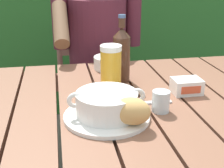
# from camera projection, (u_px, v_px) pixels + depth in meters

# --- Properties ---
(dining_table) EXTENTS (1.27, 0.99, 0.74)m
(dining_table) POSITION_uv_depth(u_px,v_px,m) (123.00, 129.00, 1.05)
(dining_table) COLOR brown
(dining_table) RESTS_ON ground_plane
(chair_near_diner) EXTENTS (0.46, 0.47, 0.99)m
(chair_near_diner) POSITION_uv_depth(u_px,v_px,m) (95.00, 81.00, 1.97)
(chair_near_diner) COLOR brown
(chair_near_diner) RESTS_ON ground_plane
(person_eating) EXTENTS (0.48, 0.47, 1.22)m
(person_eating) POSITION_uv_depth(u_px,v_px,m) (98.00, 53.00, 1.70)
(person_eating) COLOR #57202D
(person_eating) RESTS_ON ground_plane
(serving_plate) EXTENTS (0.26, 0.26, 0.01)m
(serving_plate) POSITION_uv_depth(u_px,v_px,m) (107.00, 116.00, 0.93)
(serving_plate) COLOR white
(serving_plate) RESTS_ON dining_table
(soup_bowl) EXTENTS (0.24, 0.19, 0.08)m
(soup_bowl) POSITION_uv_depth(u_px,v_px,m) (107.00, 103.00, 0.92)
(soup_bowl) COLOR white
(soup_bowl) RESTS_ON serving_plate
(bread_roll) EXTENTS (0.13, 0.12, 0.08)m
(bread_roll) POSITION_uv_depth(u_px,v_px,m) (132.00, 111.00, 0.86)
(bread_roll) COLOR tan
(bread_roll) RESTS_ON serving_plate
(beer_glass) EXTENTS (0.08, 0.08, 0.17)m
(beer_glass) POSITION_uv_depth(u_px,v_px,m) (111.00, 67.00, 1.13)
(beer_glass) COLOR gold
(beer_glass) RESTS_ON dining_table
(beer_bottle) EXTENTS (0.07, 0.07, 0.26)m
(beer_bottle) POSITION_uv_depth(u_px,v_px,m) (122.00, 54.00, 1.20)
(beer_bottle) COLOR #48291B
(beer_bottle) RESTS_ON dining_table
(water_glass_small) EXTENTS (0.06, 0.06, 0.07)m
(water_glass_small) POSITION_uv_depth(u_px,v_px,m) (161.00, 101.00, 0.96)
(water_glass_small) COLOR silver
(water_glass_small) RESTS_ON dining_table
(butter_tub) EXTENTS (0.10, 0.08, 0.05)m
(butter_tub) POSITION_uv_depth(u_px,v_px,m) (187.00, 86.00, 1.11)
(butter_tub) COLOR white
(butter_tub) RESTS_ON dining_table
(table_knife) EXTENTS (0.16, 0.03, 0.01)m
(table_knife) POSITION_uv_depth(u_px,v_px,m) (143.00, 102.00, 1.03)
(table_knife) COLOR silver
(table_knife) RESTS_ON dining_table
(diner_bowl) EXTENTS (0.13, 0.13, 0.06)m
(diner_bowl) POSITION_uv_depth(u_px,v_px,m) (109.00, 63.00, 1.37)
(diner_bowl) COLOR white
(diner_bowl) RESTS_ON dining_table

